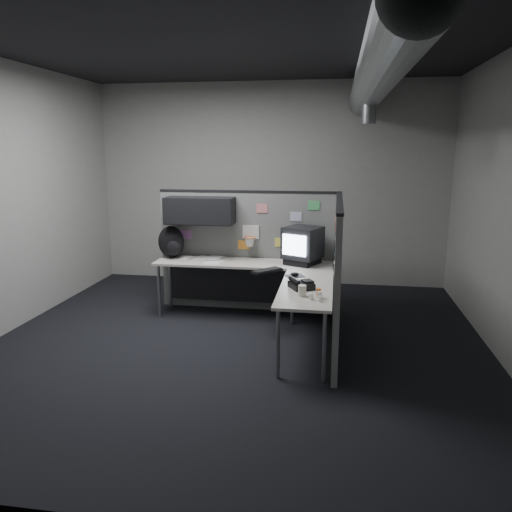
% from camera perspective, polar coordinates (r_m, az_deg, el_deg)
% --- Properties ---
extents(room, '(5.62, 5.62, 3.22)m').
position_cam_1_polar(room, '(5.25, 3.66, 11.31)').
color(room, black).
rests_on(room, ground).
extents(partition_back, '(2.44, 0.42, 1.63)m').
position_cam_1_polar(partition_back, '(6.69, -2.36, 2.06)').
color(partition_back, slate).
rests_on(partition_back, ground).
extents(partition_right, '(0.07, 2.23, 1.63)m').
position_cam_1_polar(partition_right, '(5.60, 9.24, -1.97)').
color(partition_right, slate).
rests_on(partition_right, ground).
extents(desk, '(2.31, 2.11, 0.73)m').
position_cam_1_polar(desk, '(6.19, 0.32, -2.40)').
color(desk, beige).
rests_on(desk, ground).
extents(monitor, '(0.55, 0.55, 0.47)m').
position_cam_1_polar(monitor, '(6.35, 5.35, 1.26)').
color(monitor, black).
rests_on(monitor, desk).
extents(keyboard, '(0.37, 0.40, 0.04)m').
position_cam_1_polar(keyboard, '(5.94, 1.26, -1.70)').
color(keyboard, black).
rests_on(keyboard, desk).
extents(mouse, '(0.26, 0.24, 0.05)m').
position_cam_1_polar(mouse, '(5.78, 4.45, -2.16)').
color(mouse, black).
rests_on(mouse, desk).
extents(phone, '(0.30, 0.31, 0.11)m').
position_cam_1_polar(phone, '(5.28, 5.16, -3.26)').
color(phone, black).
rests_on(phone, desk).
extents(bottles, '(0.14, 0.20, 0.09)m').
position_cam_1_polar(bottles, '(4.93, 7.04, -4.50)').
color(bottles, silver).
rests_on(bottles, desk).
extents(cup, '(0.09, 0.09, 0.11)m').
position_cam_1_polar(cup, '(5.00, 5.30, -3.98)').
color(cup, beige).
rests_on(cup, desk).
extents(papers, '(0.73, 0.54, 0.01)m').
position_cam_1_polar(papers, '(6.67, -6.03, -0.32)').
color(papers, white).
rests_on(papers, desk).
extents(backpack, '(0.39, 0.35, 0.43)m').
position_cam_1_polar(backpack, '(6.78, -9.64, 1.54)').
color(backpack, black).
rests_on(backpack, desk).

